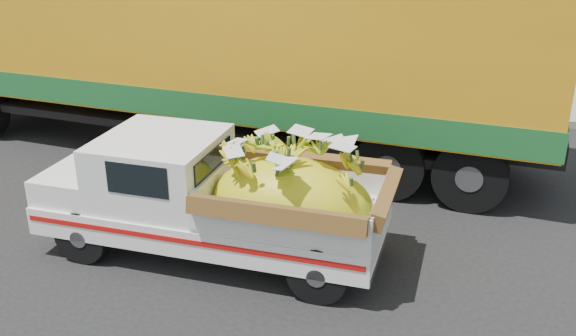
# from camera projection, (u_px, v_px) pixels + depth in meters

# --- Properties ---
(ground) EXTENTS (100.00, 100.00, 0.00)m
(ground) POSITION_uv_depth(u_px,v_px,m) (216.00, 234.00, 8.89)
(ground) COLOR black
(ground) RESTS_ON ground
(curb) EXTENTS (60.00, 0.25, 0.15)m
(curb) POSITION_uv_depth(u_px,v_px,m) (288.00, 108.00, 14.06)
(curb) COLOR gray
(curb) RESTS_ON ground
(sidewalk) EXTENTS (60.00, 4.00, 0.14)m
(sidewalk) POSITION_uv_depth(u_px,v_px,m) (302.00, 84.00, 15.97)
(sidewalk) COLOR gray
(sidewalk) RESTS_ON ground
(pickup_truck) EXTENTS (4.55, 2.12, 1.54)m
(pickup_truck) POSITION_uv_depth(u_px,v_px,m) (237.00, 198.00, 8.03)
(pickup_truck) COLOR black
(pickup_truck) RESTS_ON ground
(semi_trailer) EXTENTS (12.08, 4.65, 3.80)m
(semi_trailer) POSITION_uv_depth(u_px,v_px,m) (211.00, 35.00, 11.19)
(semi_trailer) COLOR black
(semi_trailer) RESTS_ON ground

